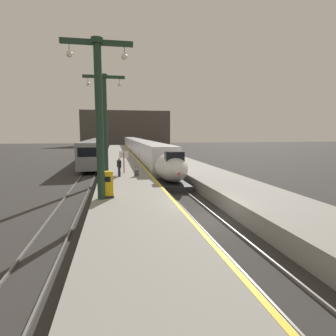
{
  "coord_description": "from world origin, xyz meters",
  "views": [
    {
      "loc": [
        -5.12,
        -15.04,
        4.94
      ],
      "look_at": [
        -0.33,
        10.0,
        1.8
      ],
      "focal_mm": 30.35,
      "sensor_mm": 36.0,
      "label": 1
    }
  ],
  "objects_px": {
    "highspeed_train_main": "(139,148)",
    "departure_info_board": "(124,158)",
    "regional_train_adjacent": "(97,149)",
    "station_column_mid": "(105,114)",
    "ticket_machine_yellow": "(107,185)",
    "station_column_near": "(99,105)",
    "rolling_suitcase": "(137,173)",
    "passenger_near_edge": "(119,166)"
  },
  "relations": [
    {
      "from": "regional_train_adjacent",
      "to": "station_column_near",
      "type": "relative_size",
      "value": 3.99
    },
    {
      "from": "highspeed_train_main",
      "to": "station_column_mid",
      "type": "xyz_separation_m",
      "value": [
        -5.9,
        -29.99,
        4.78
      ]
    },
    {
      "from": "station_column_near",
      "to": "departure_info_board",
      "type": "relative_size",
      "value": 4.33
    },
    {
      "from": "regional_train_adjacent",
      "to": "station_column_near",
      "type": "xyz_separation_m",
      "value": [
        2.2,
        -34.95,
        4.44
      ]
    },
    {
      "from": "regional_train_adjacent",
      "to": "station_column_mid",
      "type": "xyz_separation_m",
      "value": [
        2.2,
        -23.12,
        4.63
      ]
    },
    {
      "from": "passenger_near_edge",
      "to": "rolling_suitcase",
      "type": "bearing_deg",
      "value": -2.87
    },
    {
      "from": "rolling_suitcase",
      "to": "regional_train_adjacent",
      "type": "bearing_deg",
      "value": 100.66
    },
    {
      "from": "highspeed_train_main",
      "to": "passenger_near_edge",
      "type": "height_order",
      "value": "highspeed_train_main"
    },
    {
      "from": "highspeed_train_main",
      "to": "departure_info_board",
      "type": "height_order",
      "value": "highspeed_train_main"
    },
    {
      "from": "rolling_suitcase",
      "to": "highspeed_train_main",
      "type": "bearing_deg",
      "value": 84.62
    },
    {
      "from": "rolling_suitcase",
      "to": "ticket_machine_yellow",
      "type": "height_order",
      "value": "ticket_machine_yellow"
    },
    {
      "from": "highspeed_train_main",
      "to": "rolling_suitcase",
      "type": "distance_m",
      "value": 33.4
    },
    {
      "from": "ticket_machine_yellow",
      "to": "highspeed_train_main",
      "type": "bearing_deg",
      "value": 82.38
    },
    {
      "from": "station_column_near",
      "to": "ticket_machine_yellow",
      "type": "xyz_separation_m",
      "value": [
        0.35,
        0.35,
        -4.78
      ]
    },
    {
      "from": "ticket_machine_yellow",
      "to": "departure_info_board",
      "type": "xyz_separation_m",
      "value": [
        1.38,
        10.69,
        0.77
      ]
    },
    {
      "from": "rolling_suitcase",
      "to": "departure_info_board",
      "type": "relative_size",
      "value": 0.46
    },
    {
      "from": "regional_train_adjacent",
      "to": "ticket_machine_yellow",
      "type": "relative_size",
      "value": 22.87
    },
    {
      "from": "ticket_machine_yellow",
      "to": "rolling_suitcase",
      "type": "bearing_deg",
      "value": 73.59
    },
    {
      "from": "regional_train_adjacent",
      "to": "rolling_suitcase",
      "type": "distance_m",
      "value": 26.86
    },
    {
      "from": "highspeed_train_main",
      "to": "station_column_near",
      "type": "distance_m",
      "value": 42.48
    },
    {
      "from": "ticket_machine_yellow",
      "to": "departure_info_board",
      "type": "bearing_deg",
      "value": 82.66
    },
    {
      "from": "rolling_suitcase",
      "to": "station_column_near",
      "type": "bearing_deg",
      "value": -107.91
    },
    {
      "from": "station_column_mid",
      "to": "departure_info_board",
      "type": "distance_m",
      "value": 4.61
    },
    {
      "from": "highspeed_train_main",
      "to": "rolling_suitcase",
      "type": "bearing_deg",
      "value": -95.38
    },
    {
      "from": "highspeed_train_main",
      "to": "departure_info_board",
      "type": "xyz_separation_m",
      "value": [
        -4.17,
        -30.76,
        0.58
      ]
    },
    {
      "from": "regional_train_adjacent",
      "to": "passenger_near_edge",
      "type": "distance_m",
      "value": 26.53
    },
    {
      "from": "highspeed_train_main",
      "to": "departure_info_board",
      "type": "bearing_deg",
      "value": -97.72
    },
    {
      "from": "ticket_machine_yellow",
      "to": "station_column_mid",
      "type": "bearing_deg",
      "value": 91.75
    },
    {
      "from": "passenger_near_edge",
      "to": "departure_info_board",
      "type": "height_order",
      "value": "departure_info_board"
    },
    {
      "from": "station_column_near",
      "to": "station_column_mid",
      "type": "distance_m",
      "value": 11.83
    },
    {
      "from": "highspeed_train_main",
      "to": "ticket_machine_yellow",
      "type": "distance_m",
      "value": 41.83
    },
    {
      "from": "passenger_near_edge",
      "to": "ticket_machine_yellow",
      "type": "relative_size",
      "value": 1.06
    },
    {
      "from": "rolling_suitcase",
      "to": "departure_info_board",
      "type": "distance_m",
      "value": 2.95
    },
    {
      "from": "station_column_mid",
      "to": "rolling_suitcase",
      "type": "height_order",
      "value": "station_column_mid"
    },
    {
      "from": "highspeed_train_main",
      "to": "regional_train_adjacent",
      "type": "relative_size",
      "value": 2.05
    },
    {
      "from": "highspeed_train_main",
      "to": "station_column_mid",
      "type": "bearing_deg",
      "value": -101.13
    },
    {
      "from": "station_column_near",
      "to": "station_column_mid",
      "type": "height_order",
      "value": "station_column_mid"
    },
    {
      "from": "rolling_suitcase",
      "to": "passenger_near_edge",
      "type": "bearing_deg",
      "value": 177.13
    },
    {
      "from": "regional_train_adjacent",
      "to": "station_column_mid",
      "type": "height_order",
      "value": "station_column_mid"
    },
    {
      "from": "station_column_near",
      "to": "departure_info_board",
      "type": "bearing_deg",
      "value": 81.11
    },
    {
      "from": "station_column_near",
      "to": "ticket_machine_yellow",
      "type": "bearing_deg",
      "value": 45.27
    },
    {
      "from": "regional_train_adjacent",
      "to": "departure_info_board",
      "type": "xyz_separation_m",
      "value": [
        3.93,
        -23.9,
        0.43
      ]
    }
  ]
}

